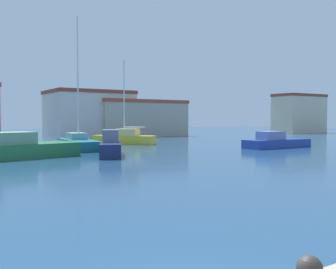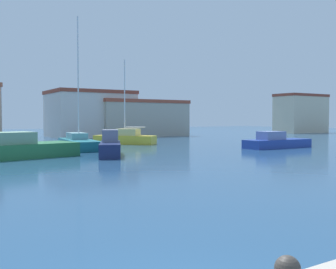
{
  "view_description": "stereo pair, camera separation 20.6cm",
  "coord_description": "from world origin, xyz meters",
  "px_view_note": "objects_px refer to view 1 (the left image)",
  "views": [
    {
      "loc": [
        -2.86,
        -4.07,
        2.76
      ],
      "look_at": [
        14.64,
        23.53,
        1.4
      ],
      "focal_mm": 41.92,
      "sensor_mm": 36.0,
      "label": 1
    },
    {
      "loc": [
        -2.68,
        -4.18,
        2.76
      ],
      "look_at": [
        14.64,
        23.53,
        1.4
      ],
      "focal_mm": 41.92,
      "sensor_mm": 36.0,
      "label": 2
    }
  ],
  "objects_px": {
    "motorboat_blue_near_pier": "(276,142)",
    "motorboat_navy_far_left": "(110,146)",
    "sailboat_teal_outer_mooring": "(78,143)",
    "sailboat_yellow_distant_north": "(125,138)",
    "motorboat_green_inner_mooring": "(10,149)"
  },
  "relations": [
    {
      "from": "sailboat_teal_outer_mooring",
      "to": "motorboat_blue_near_pier",
      "type": "relative_size",
      "value": 1.7
    },
    {
      "from": "motorboat_green_inner_mooring",
      "to": "motorboat_blue_near_pier",
      "type": "bearing_deg",
      "value": -7.31
    },
    {
      "from": "motorboat_green_inner_mooring",
      "to": "sailboat_teal_outer_mooring",
      "type": "bearing_deg",
      "value": 40.43
    },
    {
      "from": "sailboat_teal_outer_mooring",
      "to": "sailboat_yellow_distant_north",
      "type": "bearing_deg",
      "value": 28.49
    },
    {
      "from": "motorboat_blue_near_pier",
      "to": "motorboat_green_inner_mooring",
      "type": "height_order",
      "value": "motorboat_green_inner_mooring"
    },
    {
      "from": "sailboat_teal_outer_mooring",
      "to": "motorboat_blue_near_pier",
      "type": "bearing_deg",
      "value": -28.75
    },
    {
      "from": "motorboat_blue_near_pier",
      "to": "sailboat_teal_outer_mooring",
      "type": "bearing_deg",
      "value": 151.25
    },
    {
      "from": "motorboat_green_inner_mooring",
      "to": "sailboat_yellow_distant_north",
      "type": "bearing_deg",
      "value": 35.11
    },
    {
      "from": "sailboat_yellow_distant_north",
      "to": "motorboat_green_inner_mooring",
      "type": "distance_m",
      "value": 16.17
    },
    {
      "from": "motorboat_navy_far_left",
      "to": "sailboat_yellow_distant_north",
      "type": "bearing_deg",
      "value": 59.17
    },
    {
      "from": "sailboat_teal_outer_mooring",
      "to": "motorboat_green_inner_mooring",
      "type": "xyz_separation_m",
      "value": [
        -6.86,
        -5.84,
        0.1
      ]
    },
    {
      "from": "motorboat_navy_far_left",
      "to": "motorboat_green_inner_mooring",
      "type": "relative_size",
      "value": 0.61
    },
    {
      "from": "motorboat_blue_near_pier",
      "to": "motorboat_navy_far_left",
      "type": "distance_m",
      "value": 16.22
    },
    {
      "from": "sailboat_yellow_distant_north",
      "to": "motorboat_green_inner_mooring",
      "type": "bearing_deg",
      "value": -144.89
    },
    {
      "from": "motorboat_blue_near_pier",
      "to": "sailboat_yellow_distant_north",
      "type": "bearing_deg",
      "value": 128.18
    }
  ]
}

